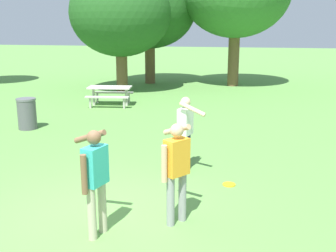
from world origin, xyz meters
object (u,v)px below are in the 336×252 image
Objects in this scene: person_catcher at (186,128)px; tree_broad_center at (120,14)px; person_thrower at (95,175)px; frisbee at (229,184)px; person_bystander at (176,166)px; tree_far_right at (149,9)px; picnic_table_far at (110,92)px; trash_can_beside_table at (27,114)px.

person_catcher is 12.13m from tree_broad_center.
person_thrower is 0.28× the size of tree_broad_center.
tree_broad_center is (-5.22, 10.60, 2.74)m from person_catcher.
frisbee is at bearing 54.24° from person_thrower.
tree_far_right is (-4.96, 16.07, 3.09)m from person_bystander.
picnic_table_far is at bearing 126.06° from frisbee.
trash_can_beside_table is (-5.77, 4.99, -0.48)m from person_bystander.
tree_far_right is at bearing 85.80° from trash_can_beside_table.
person_thrower is 1.00× the size of person_catcher.
person_bystander is 0.26× the size of tree_far_right.
tree_far_right reaches higher than person_catcher.
tree_far_right is at bearing 79.43° from tree_broad_center.
tree_broad_center is (-6.23, 11.21, 3.69)m from frisbee.
person_catcher is 0.86× the size of picnic_table_far.
picnic_table_far is 4.34m from trash_can_beside_table.
person_catcher reaches higher than picnic_table_far.
person_catcher is 0.28× the size of tree_broad_center.
person_bystander is (1.07, 0.67, 0.00)m from person_thrower.
frisbee is 0.27× the size of trash_can_beside_table.
picnic_table_far is 7.72m from tree_far_right.
person_catcher is 14.77m from tree_far_right.
picnic_table_far is (-3.62, 9.86, -0.40)m from person_thrower.
person_catcher is (0.77, 3.07, 0.00)m from person_thrower.
trash_can_beside_table is at bearing 154.69° from person_catcher.
tree_broad_center is (0.24, 8.02, 3.22)m from trash_can_beside_table.
tree_broad_center is (-4.46, 13.68, 2.74)m from person_thrower.
tree_broad_center is at bearing 102.41° from picnic_table_far.
tree_broad_center is 0.93× the size of tree_far_right.
person_bystander is 17.10m from tree_far_right.
frisbee is (1.77, 2.46, -0.95)m from person_thrower.
person_thrower is 10.51m from picnic_table_far.
person_bystander is 14.40m from tree_broad_center.
picnic_table_far is at bearing -77.59° from tree_broad_center.
person_catcher is 6.43× the size of frisbee.
frisbee is at bearing 68.65° from person_bystander.
trash_can_beside_table is at bearing 139.15° from person_bystander.
tree_broad_center reaches higher than frisbee.
person_catcher is at bearing 148.69° from frisbee.
frisbee is 0.04× the size of tree_broad_center.
person_bystander is 7.64m from trash_can_beside_table.
tree_far_right is at bearing 92.22° from picnic_table_far.
picnic_table_far is (-4.38, 6.79, -0.40)m from person_catcher.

